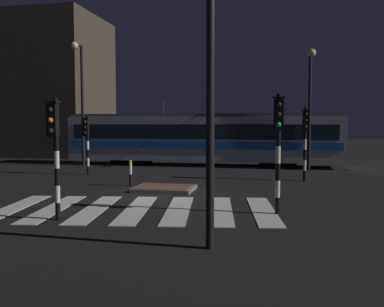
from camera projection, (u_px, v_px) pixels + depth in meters
The scene contains 15 objects.
ground_plane at pixel (162, 194), 16.01m from camera, with size 120.00×120.00×0.00m, color black.
rail_near at pixel (206, 166), 26.02m from camera, with size 80.00×0.12×0.03m, color #59595E.
rail_far at pixel (210, 164), 27.42m from camera, with size 80.00×0.12×0.03m, color #59595E.
crosswalk_zebra at pixel (137, 209), 13.14m from camera, with size 9.02×5.52×0.02m.
traffic_island at pixel (165, 188), 16.79m from camera, with size 2.30×1.76×0.18m.
traffic_light_corner_far_left at pixel (87, 136), 21.80m from camera, with size 0.36×0.42×3.06m.
traffic_light_kerb_mid_left at pixel (55, 140), 11.50m from camera, with size 0.36×0.42×3.35m.
traffic_light_corner_far_right at pixel (305, 133), 19.39m from camera, with size 0.36×0.42×3.39m.
traffic_light_corner_near_right at pixel (278, 135), 12.20m from camera, with size 0.36×0.42×3.51m.
street_lamp_trackside_left at pixel (80, 90), 25.70m from camera, with size 0.44×1.21×7.43m.
street_lamp_trackside_right at pixel (310, 94), 23.60m from camera, with size 0.44×1.21×6.67m.
street_lamp_near_kerb at pixel (209, 22), 8.49m from camera, with size 0.44×1.21×7.43m.
tram at pixel (202, 138), 26.66m from camera, with size 17.14×2.58×4.15m.
bollard_island_edge at pixel (131, 173), 18.01m from camera, with size 0.12×0.12×1.11m.
building_backdrop at pixel (39, 87), 35.86m from camera, with size 10.52×8.00×11.38m, color #42382D.
Camera 1 is at (4.22, -15.33, 2.67)m, focal length 39.74 mm.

